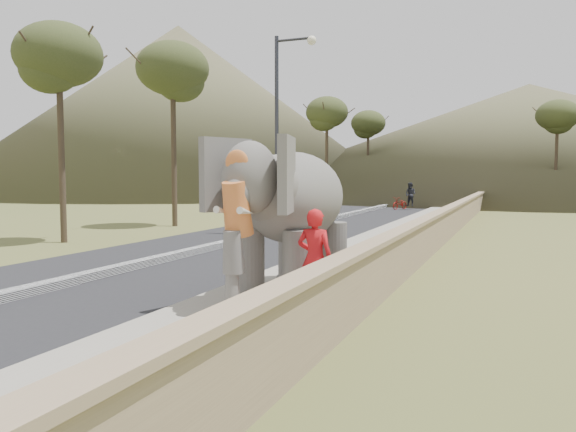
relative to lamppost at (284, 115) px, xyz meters
The scene contains 12 objects.
ground 13.59m from the lamppost, 68.31° to the right, with size 160.00×160.00×0.00m, color olive.
road 5.19m from the lamppost, 99.81° to the right, with size 7.00×120.00×0.03m, color black.
median 5.10m from the lamppost, 99.81° to the right, with size 0.35×120.00×0.22m, color black.
walkway 6.94m from the lamppost, 20.89° to the right, with size 3.00×120.00×0.15m, color #9E9687.
parapet 7.88m from the lamppost, 15.77° to the right, with size 0.30×120.00×1.10m, color tan.
lamppost is the anchor object (origin of this frame).
signboard 3.25m from the lamppost, 58.60° to the right, with size 0.60×0.08×2.40m.
hill_left 54.90m from the lamppost, 127.63° to the left, with size 60.00×60.00×22.00m, color brown.
hill_far 59.05m from the lamppost, 80.55° to the left, with size 80.00×80.00×14.00m, color brown.
elephant_and_man 12.08m from the lamppost, 66.11° to the right, with size 2.40×4.15×2.93m.
motorcyclist 18.41m from the lamppost, 84.88° to the left, with size 1.77×1.73×1.90m.
trees 17.79m from the lamppost, 78.63° to the left, with size 48.63×44.19×9.18m.
Camera 1 is at (4.18, -9.26, 2.49)m, focal length 35.00 mm.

